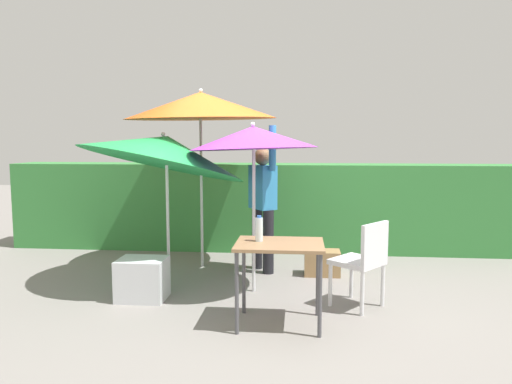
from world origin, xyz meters
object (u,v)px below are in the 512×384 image
object	(u,v)px
umbrella_yellow	(253,138)
bottle_water	(259,229)
umbrella_orange	(165,150)
folding_table	(280,253)
crate_cardboard	(322,263)
umbrella_rainbow	(201,106)
cooler_box	(142,279)
person_vendor	(263,200)
chair_plastic	(363,259)

from	to	relation	value
umbrella_yellow	bottle_water	world-z (taller)	umbrella_yellow
umbrella_orange	folding_table	world-z (taller)	umbrella_orange
umbrella_orange	crate_cardboard	xyz separation A→B (m)	(1.88, 0.44, -1.42)
umbrella_orange	folding_table	distance (m)	2.08
umbrella_orange	umbrella_yellow	bearing A→B (deg)	-15.42
umbrella_orange	bottle_water	xyz separation A→B (m)	(1.22, -1.18, -0.70)
crate_cardboard	bottle_water	world-z (taller)	bottle_water
umbrella_rainbow	folding_table	world-z (taller)	umbrella_rainbow
cooler_box	folding_table	bearing A→B (deg)	-20.68
person_vendor	cooler_box	size ratio (longest dim) A/B	3.74
folding_table	umbrella_rainbow	bearing A→B (deg)	119.95
folding_table	crate_cardboard	bearing A→B (deg)	74.39
umbrella_yellow	folding_table	bearing A→B (deg)	-70.32
person_vendor	chair_plastic	world-z (taller)	person_vendor
crate_cardboard	person_vendor	bearing A→B (deg)	170.62
umbrella_rainbow	umbrella_orange	xyz separation A→B (m)	(-0.28, -0.72, -0.57)
umbrella_rainbow	folding_table	bearing A→B (deg)	-60.05
chair_plastic	folding_table	xyz separation A→B (m)	(-0.82, -0.51, 0.16)
bottle_water	umbrella_rainbow	bearing A→B (deg)	116.18
umbrella_yellow	folding_table	size ratio (longest dim) A/B	2.37
cooler_box	chair_plastic	bearing A→B (deg)	-1.18
umbrella_yellow	chair_plastic	xyz separation A→B (m)	(1.16, -0.42, -1.21)
umbrella_rainbow	bottle_water	world-z (taller)	umbrella_rainbow
crate_cardboard	umbrella_yellow	bearing A→B (deg)	-137.57
person_vendor	folding_table	world-z (taller)	person_vendor
cooler_box	bottle_water	size ratio (longest dim) A/B	2.10
umbrella_yellow	bottle_water	size ratio (longest dim) A/B	7.89
cooler_box	bottle_water	world-z (taller)	bottle_water
chair_plastic	folding_table	distance (m)	0.98
chair_plastic	cooler_box	xyz separation A→B (m)	(-2.31, 0.05, -0.29)
cooler_box	umbrella_yellow	bearing A→B (deg)	18.09
bottle_water	chair_plastic	bearing A→B (deg)	24.48
folding_table	umbrella_yellow	bearing A→B (deg)	109.68
umbrella_rainbow	folding_table	distance (m)	2.70
umbrella_yellow	chair_plastic	distance (m)	1.73
chair_plastic	crate_cardboard	size ratio (longest dim) A/B	2.00
umbrella_rainbow	bottle_water	distance (m)	2.48
umbrella_rainbow	bottle_water	xyz separation A→B (m)	(0.94, -1.91, -1.27)
person_vendor	crate_cardboard	bearing A→B (deg)	-9.38
chair_plastic	crate_cardboard	world-z (taller)	chair_plastic
chair_plastic	umbrella_orange	bearing A→B (deg)	162.10
umbrella_yellow	bottle_water	distance (m)	1.23
cooler_box	bottle_water	distance (m)	1.54
umbrella_yellow	cooler_box	size ratio (longest dim) A/B	3.77
chair_plastic	folding_table	bearing A→B (deg)	-147.94
umbrella_orange	chair_plastic	size ratio (longest dim) A/B	2.34
bottle_water	umbrella_yellow	bearing A→B (deg)	99.24
folding_table	cooler_box	bearing A→B (deg)	159.32
umbrella_rainbow	crate_cardboard	bearing A→B (deg)	-10.17
crate_cardboard	umbrella_orange	bearing A→B (deg)	-166.87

